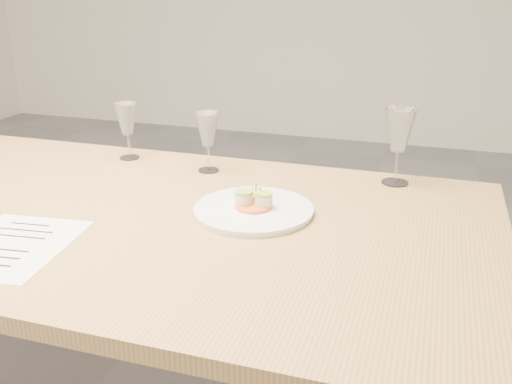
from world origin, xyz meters
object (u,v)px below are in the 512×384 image
(wine_glass_2, at_px, (207,131))
(dinner_plate, at_px, (254,209))
(wine_glass_1, at_px, (126,120))
(recipe_sheet, at_px, (11,246))
(wine_glass_3, at_px, (399,131))
(dining_table, at_px, (42,221))

(wine_glass_2, bearing_deg, dinner_plate, -49.42)
(wine_glass_1, bearing_deg, wine_glass_2, -7.86)
(recipe_sheet, relative_size, wine_glass_3, 1.54)
(dining_table, height_order, wine_glass_3, wine_glass_3)
(dining_table, distance_m, wine_glass_2, 0.53)
(wine_glass_1, xyz_separation_m, wine_glass_3, (0.85, 0.02, 0.03))
(dining_table, relative_size, dinner_plate, 7.91)
(wine_glass_3, bearing_deg, dining_table, -155.43)
(dinner_plate, height_order, wine_glass_1, wine_glass_1)
(wine_glass_1, relative_size, wine_glass_2, 1.00)
(dining_table, bearing_deg, dinner_plate, 7.66)
(dining_table, xyz_separation_m, dinner_plate, (0.59, 0.08, 0.08))
(wine_glass_1, relative_size, wine_glass_3, 0.83)
(wine_glass_1, bearing_deg, recipe_sheet, -83.65)
(wine_glass_2, bearing_deg, wine_glass_1, 172.14)
(dinner_plate, height_order, recipe_sheet, dinner_plate)
(wine_glass_2, bearing_deg, dining_table, -134.83)
(recipe_sheet, height_order, wine_glass_2, wine_glass_2)
(wine_glass_1, bearing_deg, dining_table, -97.77)
(wine_glass_1, bearing_deg, wine_glass_3, 1.41)
(wine_glass_1, height_order, wine_glass_3, wine_glass_3)
(recipe_sheet, bearing_deg, wine_glass_1, 89.82)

